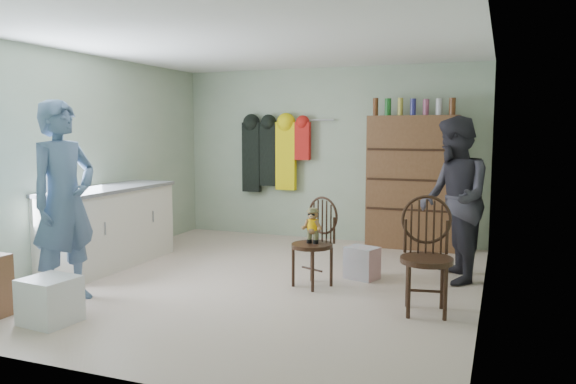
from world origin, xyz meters
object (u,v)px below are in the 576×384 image
at_px(chair_far, 426,250).
at_px(chair_front, 315,235).
at_px(dresser, 412,182).
at_px(counter, 109,226).

bearing_deg(chair_far, chair_front, 149.25).
distance_m(chair_far, dresser, 2.76).
bearing_deg(dresser, counter, -144.31).
height_order(chair_far, dresser, dresser).
bearing_deg(dresser, chair_far, -78.67).
height_order(counter, chair_far, chair_far).
bearing_deg(chair_front, dresser, 98.26).
bearing_deg(chair_front, chair_far, 3.92).
bearing_deg(dresser, chair_front, -105.90).
relative_size(chair_front, dresser, 0.45).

